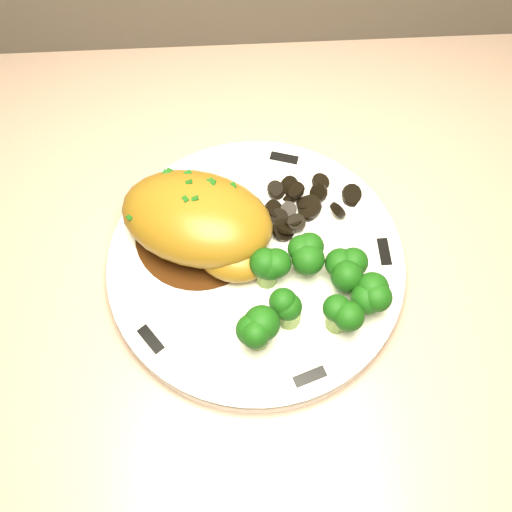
{
  "coord_description": "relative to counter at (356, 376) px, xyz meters",
  "views": [
    {
      "loc": [
        -0.35,
        1.37,
        1.41
      ],
      "look_at": [
        -0.33,
        1.66,
        0.86
      ],
      "focal_mm": 45.0,
      "sensor_mm": 36.0,
      "label": 1
    }
  ],
  "objects": [
    {
      "name": "gravy_pool",
      "position": [
        -0.22,
        0.03,
        0.43
      ],
      "size": [
        0.13,
        0.13,
        0.0
      ],
      "primitive_type": "cylinder",
      "color": "#371B0A",
      "rests_on": "plate"
    },
    {
      "name": "rim_accent_1",
      "position": [
        -0.27,
        0.06,
        0.43
      ],
      "size": [
        0.03,
        0.03,
        0.0
      ],
      "primitive_type": "cube",
      "rotation": [
        0.0,
        0.0,
        4.1
      ],
      "color": "black",
      "rests_on": "plate"
    },
    {
      "name": "rim_accent_3",
      "position": [
        -0.12,
        -0.13,
        0.43
      ],
      "size": [
        0.03,
        0.02,
        0.0
      ],
      "primitive_type": "cube",
      "rotation": [
        0.0,
        0.0,
        6.62
      ],
      "color": "black",
      "rests_on": "plate"
    },
    {
      "name": "broccoli_florets",
      "position": [
        -0.11,
        -0.06,
        0.46
      ],
      "size": [
        0.14,
        0.11,
        0.05
      ],
      "rotation": [
        0.0,
        0.0,
        0.34
      ],
      "color": "olive",
      "rests_on": "plate"
    },
    {
      "name": "mushroom_pile",
      "position": [
        -0.1,
        0.05,
        0.44
      ],
      "size": [
        0.09,
        0.07,
        0.03
      ],
      "color": "black",
      "rests_on": "plate"
    },
    {
      "name": "rim_accent_4",
      "position": [
        -0.03,
        -0.01,
        0.43
      ],
      "size": [
        0.01,
        0.03,
        0.0
      ],
      "primitive_type": "cube",
      "rotation": [
        0.0,
        0.0,
        7.87
      ],
      "color": "black",
      "rests_on": "plate"
    },
    {
      "name": "plate",
      "position": [
        -0.16,
        -0.01,
        0.42
      ],
      "size": [
        0.34,
        0.34,
        0.02
      ],
      "primitive_type": "cylinder",
      "rotation": [
        0.0,
        0.0,
        -0.17
      ],
      "color": "white",
      "rests_on": "counter"
    },
    {
      "name": "rim_accent_0",
      "position": [
        -0.12,
        0.11,
        0.43
      ],
      "size": [
        0.03,
        0.02,
        0.0
      ],
      "primitive_type": "cube",
      "rotation": [
        0.0,
        0.0,
        2.85
      ],
      "color": "black",
      "rests_on": "plate"
    },
    {
      "name": "counter",
      "position": [
        0.0,
        0.0,
        0.0
      ],
      "size": [
        1.92,
        0.65,
        0.95
      ],
      "color": "brown",
      "rests_on": "ground"
    },
    {
      "name": "rim_accent_2",
      "position": [
        -0.26,
        -0.09,
        0.43
      ],
      "size": [
        0.03,
        0.03,
        0.0
      ],
      "primitive_type": "cube",
      "rotation": [
        0.0,
        0.0,
        5.36
      ],
      "color": "black",
      "rests_on": "plate"
    },
    {
      "name": "chicken_breast",
      "position": [
        -0.21,
        0.02,
        0.46
      ],
      "size": [
        0.18,
        0.15,
        0.06
      ],
      "rotation": [
        0.0,
        0.0,
        -0.34
      ],
      "color": "#8E6518",
      "rests_on": "plate"
    }
  ]
}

